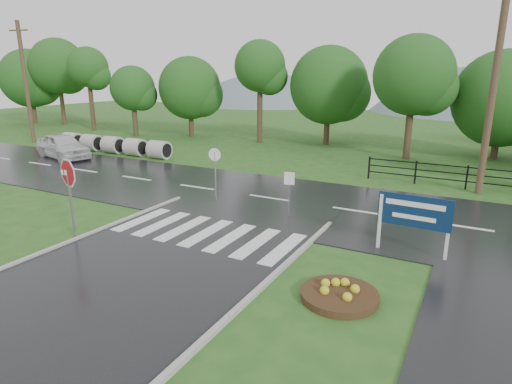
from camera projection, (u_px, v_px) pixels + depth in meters
The scene contains 16 objects.
ground at pixel (95, 297), 10.87m from camera, with size 120.00×120.00×0.00m, color #28551C.
main_road at pixel (269, 199), 19.37m from camera, with size 90.00×8.00×0.04m, color black.
walkway at pixel (472, 307), 10.41m from camera, with size 2.20×11.00×0.04m, color #242427.
crosswalk at pixel (206, 233), 15.10m from camera, with size 6.50×2.80×0.02m.
fence_west at pixel (467, 175), 20.75m from camera, with size 9.58×0.08×1.20m.
hills at pixel (440, 209), 68.67m from camera, with size 102.00×48.00×48.00m.
treeline at pixel (368, 152), 30.80m from camera, with size 83.20×5.20×10.00m.
culvert_pipes at pixel (113, 145), 30.19m from camera, with size 9.70×1.20×1.20m.
stop_sign at pixel (69, 181), 14.15m from camera, with size 1.30×0.32×3.00m.
estate_billboard at pixel (414, 215), 13.08m from camera, with size 2.20×0.16×1.93m.
flower_bed at pixel (340, 294), 10.75m from camera, with size 1.96×1.96×0.39m.
reg_sign_small at pixel (289, 185), 16.56m from camera, with size 0.40×0.10×1.83m.
reg_sign_round at pixel (215, 169), 18.52m from camera, with size 0.56×0.11×2.41m.
car_white at pixel (64, 158), 28.59m from camera, with size 4.86×1.95×1.65m, color silver.
utility_pole_west at pixel (26, 83), 33.80m from camera, with size 1.65×0.48×9.39m.
utility_pole_east at pixel (493, 89), 18.97m from camera, with size 1.66×0.49×9.44m.
Camera 1 is at (8.23, -6.66, 5.51)m, focal length 30.00 mm.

